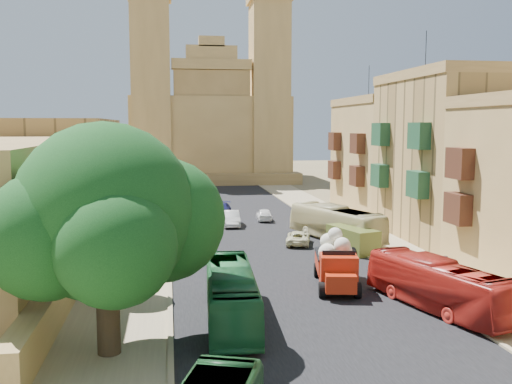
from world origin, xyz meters
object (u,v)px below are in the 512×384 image
object	(u,v)px
red_truck	(336,262)
car_dkblue	(221,210)
ficus_tree	(107,219)
car_cream	(298,238)
street_tree_d	(143,181)
olive_pickup	(353,240)
church	(209,125)
bus_cream_east	(336,223)
pedestrian_c	(445,282)
street_tree_a	(113,239)
car_blue_a	(222,262)
bus_green_north	(231,295)
car_white_b	(264,215)
bus_red_east	(439,285)
car_white_a	(231,218)
street_tree_b	(128,202)
pedestrian_a	(444,270)
car_blue_b	(198,188)

from	to	relation	value
red_truck	car_dkblue	xyz separation A→B (m)	(-4.18, 27.34, -0.83)
ficus_tree	red_truck	size ratio (longest dim) A/B	1.59
red_truck	car_cream	xyz separation A→B (m)	(0.51, 12.00, -0.94)
street_tree_d	olive_pickup	bearing A→B (deg)	-58.68
church	bus_cream_east	size ratio (longest dim) A/B	3.60
car_dkblue	pedestrian_c	xyz separation A→B (m)	(9.46, -30.23, 0.24)
street_tree_a	car_blue_a	world-z (taller)	street_tree_a
street_tree_a	car_cream	xyz separation A→B (m)	(13.07, 12.02, -2.67)
bus_green_north	street_tree_d	bearing A→B (deg)	101.44
street_tree_d	red_truck	bearing A→B (deg)	-70.75
car_dkblue	olive_pickup	bearing A→B (deg)	-54.52
street_tree_d	car_dkblue	world-z (taller)	street_tree_d
street_tree_a	car_white_b	size ratio (longest dim) A/B	1.36
bus_red_east	car_dkblue	distance (m)	33.18
car_white_a	bus_red_east	bearing A→B (deg)	-70.71
street_tree_b	bus_green_north	xyz separation A→B (m)	(5.88, -16.93, -2.36)
bus_cream_east	pedestrian_a	world-z (taller)	bus_cream_east
bus_red_east	car_white_a	world-z (taller)	bus_red_east
bus_red_east	olive_pickup	bearing A→B (deg)	-105.98
street_tree_b	pedestrian_c	xyz separation A→B (m)	(17.85, -14.88, -2.81)
bus_green_north	bus_red_east	distance (m)	10.62
church	olive_pickup	distance (m)	58.73
bus_cream_east	pedestrian_c	xyz separation A→B (m)	(1.35, -16.08, -0.53)
red_truck	car_blue_b	size ratio (longest dim) A/B	1.46
street_tree_b	car_blue_a	world-z (taller)	street_tree_b
car_blue_b	pedestrian_a	world-z (taller)	pedestrian_a
ficus_tree	pedestrian_c	xyz separation A→B (m)	(17.26, 5.11, -4.76)
bus_green_north	car_blue_b	size ratio (longest dim) A/B	2.30
church	car_blue_a	distance (m)	62.58
bus_red_east	car_white_b	world-z (taller)	bus_red_east
car_blue_a	car_white_b	size ratio (longest dim) A/B	0.94
church	ficus_tree	size ratio (longest dim) A/B	3.81
bus_cream_east	car_white_a	bearing A→B (deg)	-67.31
street_tree_a	street_tree_b	world-z (taller)	street_tree_b
red_truck	car_white_a	distance (m)	21.48
red_truck	car_blue_a	distance (m)	7.89
ficus_tree	bus_red_east	size ratio (longest dim) A/B	1.03
car_blue_b	olive_pickup	bearing A→B (deg)	-69.74
bus_cream_east	car_white_b	xyz separation A→B (m)	(-4.20, 10.45, -0.80)
olive_pickup	bus_red_east	distance (m)	13.70
street_tree_b	car_white_a	bearing A→B (deg)	46.25
street_tree_d	red_truck	size ratio (longest dim) A/B	0.73
street_tree_b	olive_pickup	world-z (taller)	street_tree_b
ficus_tree	car_white_b	bearing A→B (deg)	69.69
bus_green_north	car_blue_a	xyz separation A→B (m)	(0.46, 9.71, -0.75)
car_cream	car_white_b	bearing A→B (deg)	-71.10
street_tree_a	car_blue_b	size ratio (longest dim) A/B	1.16
car_dkblue	pedestrian_c	distance (m)	31.68
bus_cream_east	street_tree_b	bearing A→B (deg)	-17.45
red_truck	pedestrian_c	world-z (taller)	red_truck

